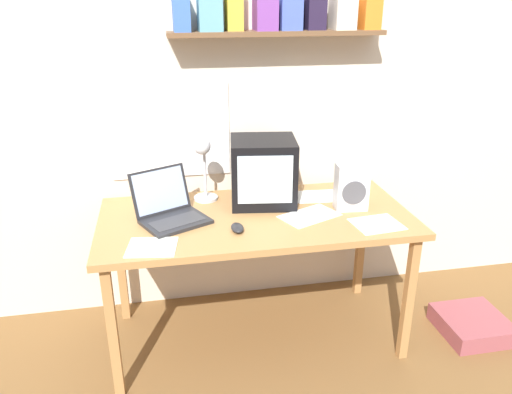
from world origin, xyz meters
TOP-DOWN VIEW (x-y plane):
  - ground_plane at (0.00, 0.00)m, footprint 12.00×12.00m
  - back_wall at (0.00, 0.49)m, footprint 5.60×0.24m
  - corner_desk at (0.00, 0.00)m, footprint 1.60×0.77m
  - crt_monitor at (0.07, 0.17)m, footprint 0.38×0.36m
  - laptop at (-0.44, 0.03)m, footprint 0.41×0.41m
  - desk_lamp at (-0.24, 0.23)m, footprint 0.13×0.17m
  - juice_glass at (-0.54, 0.23)m, footprint 0.07×0.07m
  - space_heater at (0.51, -0.01)m, footprint 0.18×0.12m
  - computer_mouse at (-0.12, -0.17)m, footprint 0.06×0.11m
  - loose_paper_near_laptop at (0.27, -0.07)m, footprint 0.34×0.28m
  - loose_paper_near_monitor at (-0.53, -0.26)m, footprint 0.25×0.22m
  - open_notebook at (0.40, 0.18)m, footprint 0.31×0.20m
  - printed_handout at (0.57, -0.23)m, footprint 0.25×0.22m
  - floor_cushion at (1.23, -0.21)m, footprint 0.36×0.36m

SIDE VIEW (x-z plane):
  - ground_plane at x=0.00m, z-range 0.00..0.00m
  - floor_cushion at x=1.23m, z-range 0.00..0.10m
  - corner_desk at x=0.00m, z-range 0.32..1.07m
  - loose_paper_near_laptop at x=0.27m, z-range 0.76..0.76m
  - loose_paper_near_monitor at x=-0.53m, z-range 0.76..0.76m
  - open_notebook at x=0.40m, z-range 0.76..0.76m
  - printed_handout at x=0.57m, z-range 0.76..0.76m
  - computer_mouse at x=-0.12m, z-range 0.76..0.79m
  - juice_glass at x=-0.54m, z-range 0.75..0.87m
  - laptop at x=-0.44m, z-range 0.70..0.94m
  - space_heater at x=0.51m, z-range 0.76..1.00m
  - crt_monitor at x=0.07m, z-range 0.76..1.11m
  - desk_lamp at x=-0.24m, z-range 0.81..1.18m
  - back_wall at x=0.00m, z-range 0.01..2.61m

